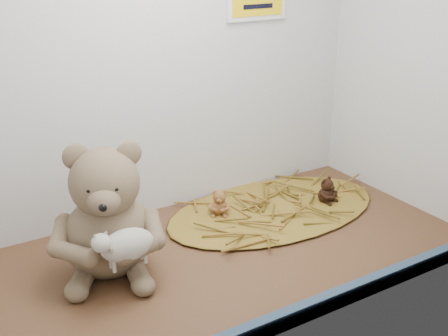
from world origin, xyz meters
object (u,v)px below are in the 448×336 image
mini_teddy_brown (326,189)px  toy_lamb (127,245)px  mini_teddy_tan (219,201)px  main_teddy (107,209)px

mini_teddy_brown → toy_lamb: bearing=172.9°
mini_teddy_tan → toy_lamb: bearing=-114.1°
main_teddy → toy_lamb: size_ratio=2.06×
main_teddy → toy_lamb: main_teddy is taller
toy_lamb → mini_teddy_brown: toy_lamb is taller
main_teddy → toy_lamb: (0.00, -10.72, -3.39)cm
main_teddy → mini_teddy_brown: (62.75, 1.02, -10.20)cm
main_teddy → mini_teddy_tan: size_ratio=4.36×
mini_teddy_brown → main_teddy: bearing=163.3°
mini_teddy_tan → mini_teddy_brown: size_ratio=0.97×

